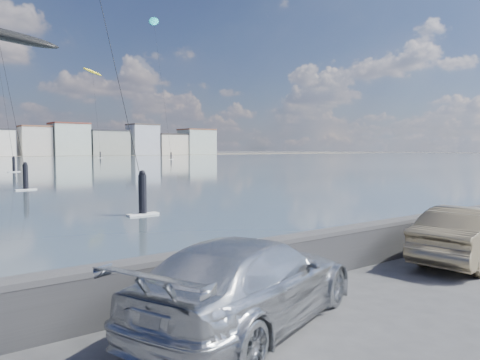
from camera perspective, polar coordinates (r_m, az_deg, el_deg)
name	(u,v)px	position (r m, az deg, el deg)	size (l,w,h in m)	color
ground	(344,337)	(7.88, 12.61, -18.14)	(700.00, 700.00, 0.00)	#333335
seawall	(240,266)	(9.56, -0.03, -10.40)	(400.00, 0.36, 1.08)	#28282B
car_silver	(249,281)	(7.94, 1.15, -12.24)	(2.06, 5.06, 1.47)	silver
car_champagne	(473,235)	(13.48, 26.53, -5.99)	(1.53, 4.39, 1.45)	tan
kitesurfer_8	(93,73)	(160.80, -17.53, 12.29)	(8.24, 15.68, 28.81)	yellow
kitesurfer_10	(154,23)	(138.15, -10.45, 18.32)	(6.92, 15.73, 40.74)	#19BFBF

